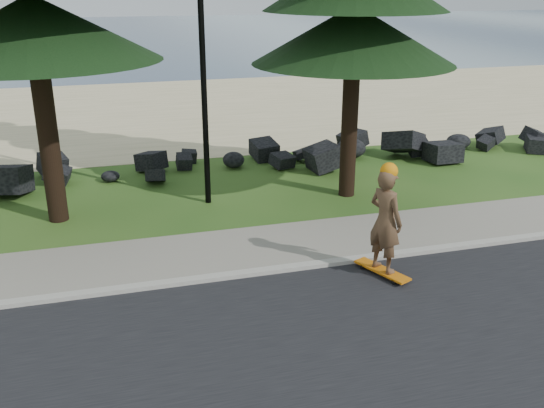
% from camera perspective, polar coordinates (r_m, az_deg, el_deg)
% --- Properties ---
extents(ground, '(160.00, 160.00, 0.00)m').
position_cam_1_polar(ground, '(12.14, -3.36, -4.91)').
color(ground, '#274F18').
rests_on(ground, ground).
extents(road, '(160.00, 7.00, 0.02)m').
position_cam_1_polar(road, '(8.43, 3.64, -17.63)').
color(road, black).
rests_on(road, ground).
extents(kerb, '(160.00, 0.20, 0.10)m').
position_cam_1_polar(kerb, '(11.33, -2.36, -6.57)').
color(kerb, '#ADA99C').
rests_on(kerb, ground).
extents(sidewalk, '(160.00, 2.00, 0.08)m').
position_cam_1_polar(sidewalk, '(12.30, -3.56, -4.35)').
color(sidewalk, gray).
rests_on(sidewalk, ground).
extents(beach_sand, '(160.00, 15.00, 0.01)m').
position_cam_1_polar(beach_sand, '(25.86, -10.45, 8.62)').
color(beach_sand, tan).
rests_on(beach_sand, ground).
extents(ocean, '(160.00, 58.00, 0.01)m').
position_cam_1_polar(ocean, '(61.99, -14.05, 15.19)').
color(ocean, '#354B65').
rests_on(ocean, ground).
extents(seawall_boulders, '(60.00, 2.40, 1.10)m').
position_cam_1_polar(seawall_boulders, '(17.29, -7.40, 2.85)').
color(seawall_boulders, black).
rests_on(seawall_boulders, ground).
extents(lamp_post, '(0.25, 0.14, 8.14)m').
position_cam_1_polar(lamp_post, '(14.15, -6.65, 16.06)').
color(lamp_post, black).
rests_on(lamp_post, ground).
extents(skateboarder, '(0.72, 1.19, 2.18)m').
position_cam_1_polar(skateboarder, '(11.10, 10.63, -1.61)').
color(skateboarder, '#CF6C0C').
rests_on(skateboarder, ground).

